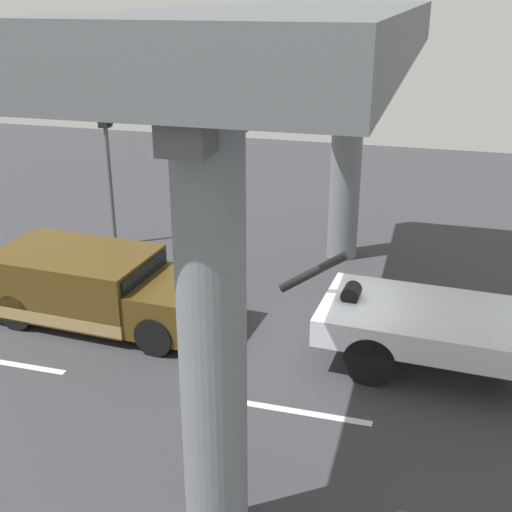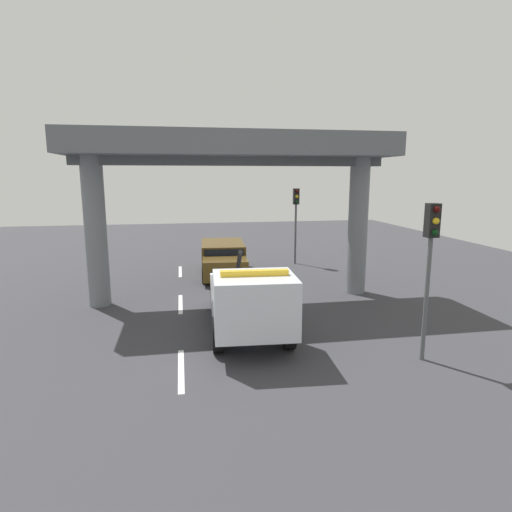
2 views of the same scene
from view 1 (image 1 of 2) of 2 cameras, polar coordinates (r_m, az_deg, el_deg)
ground_plane at (r=13.87m, az=5.73°, el=-8.34°), size 60.00×40.00×0.10m
lane_stripe_west at (r=14.25m, az=-20.85°, el=-8.70°), size 2.60×0.16×0.01m
lane_stripe_mid at (r=11.99m, az=3.74°, el=-13.36°), size 2.60×0.16×0.01m
towed_van_green at (r=15.06m, az=-13.46°, el=-2.75°), size 5.31×2.47×1.58m
overpass_structure at (r=12.12m, az=4.67°, el=16.18°), size 3.60×12.74×6.71m
traffic_light_near at (r=18.90m, az=-12.84°, el=10.02°), size 0.39×0.32×4.36m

